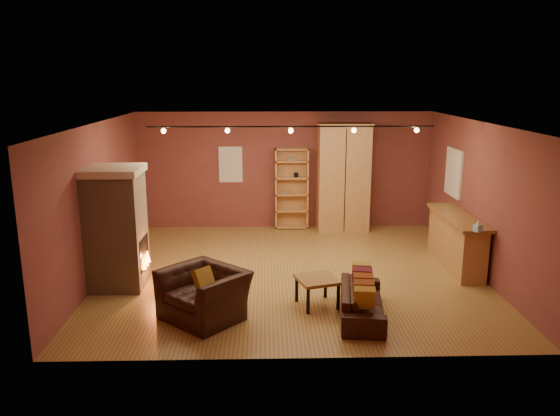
{
  "coord_description": "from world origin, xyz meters",
  "views": [
    {
      "loc": [
        -0.47,
        -9.74,
        3.6
      ],
      "look_at": [
        -0.2,
        0.2,
        1.2
      ],
      "focal_mm": 35.0,
      "sensor_mm": 36.0,
      "label": 1
    }
  ],
  "objects_px": {
    "bar_counter": "(456,241)",
    "coffee_table": "(317,282)",
    "fireplace": "(117,228)",
    "bookcase": "(292,188)",
    "loveseat": "(362,295)",
    "armchair": "(204,286)",
    "armoire": "(343,177)"
  },
  "relations": [
    {
      "from": "bookcase",
      "to": "loveseat",
      "type": "height_order",
      "value": "bookcase"
    },
    {
      "from": "bar_counter",
      "to": "coffee_table",
      "type": "xyz_separation_m",
      "value": [
        -2.85,
        -1.77,
        -0.12
      ]
    },
    {
      "from": "bar_counter",
      "to": "armchair",
      "type": "distance_m",
      "value": 5.11
    },
    {
      "from": "bar_counter",
      "to": "coffee_table",
      "type": "height_order",
      "value": "bar_counter"
    },
    {
      "from": "bookcase",
      "to": "armchair",
      "type": "bearing_deg",
      "value": -107.11
    },
    {
      "from": "fireplace",
      "to": "loveseat",
      "type": "xyz_separation_m",
      "value": [
        4.05,
        -1.38,
        -0.72
      ]
    },
    {
      "from": "loveseat",
      "to": "armchair",
      "type": "xyz_separation_m",
      "value": [
        -2.42,
        0.01,
        0.17
      ]
    },
    {
      "from": "armoire",
      "to": "armchair",
      "type": "xyz_separation_m",
      "value": [
        -2.79,
        -4.89,
        -0.77
      ]
    },
    {
      "from": "armoire",
      "to": "coffee_table",
      "type": "height_order",
      "value": "armoire"
    },
    {
      "from": "fireplace",
      "to": "bar_counter",
      "type": "height_order",
      "value": "fireplace"
    },
    {
      "from": "bar_counter",
      "to": "loveseat",
      "type": "relative_size",
      "value": 1.27
    },
    {
      "from": "bookcase",
      "to": "coffee_table",
      "type": "xyz_separation_m",
      "value": [
        0.19,
        -4.69,
        -0.6
      ]
    },
    {
      "from": "armoire",
      "to": "coffee_table",
      "type": "distance_m",
      "value": 4.67
    },
    {
      "from": "loveseat",
      "to": "fireplace",
      "type": "bearing_deg",
      "value": 78.85
    },
    {
      "from": "bookcase",
      "to": "coffee_table",
      "type": "height_order",
      "value": "bookcase"
    },
    {
      "from": "fireplace",
      "to": "loveseat",
      "type": "bearing_deg",
      "value": -18.81
    },
    {
      "from": "bookcase",
      "to": "coffee_table",
      "type": "relative_size",
      "value": 2.55
    },
    {
      "from": "armoire",
      "to": "loveseat",
      "type": "distance_m",
      "value": 5.01
    },
    {
      "from": "bookcase",
      "to": "armchair",
      "type": "xyz_separation_m",
      "value": [
        -1.57,
        -5.11,
        -0.48
      ]
    },
    {
      "from": "bar_counter",
      "to": "fireplace",
      "type": "bearing_deg",
      "value": -172.49
    },
    {
      "from": "armoire",
      "to": "loveseat",
      "type": "bearing_deg",
      "value": -94.35
    },
    {
      "from": "bookcase",
      "to": "bar_counter",
      "type": "xyz_separation_m",
      "value": [
        3.04,
        -2.92,
        -0.47
      ]
    },
    {
      "from": "armchair",
      "to": "coffee_table",
      "type": "height_order",
      "value": "armchair"
    },
    {
      "from": "loveseat",
      "to": "armchair",
      "type": "relative_size",
      "value": 1.22
    },
    {
      "from": "armchair",
      "to": "bookcase",
      "type": "bearing_deg",
      "value": 115.08
    },
    {
      "from": "fireplace",
      "to": "armoire",
      "type": "relative_size",
      "value": 0.83
    },
    {
      "from": "fireplace",
      "to": "coffee_table",
      "type": "xyz_separation_m",
      "value": [
        3.39,
        -0.94,
        -0.66
      ]
    },
    {
      "from": "fireplace",
      "to": "armoire",
      "type": "xyz_separation_m",
      "value": [
        4.42,
        3.52,
        0.22
      ]
    },
    {
      "from": "fireplace",
      "to": "bookcase",
      "type": "xyz_separation_m",
      "value": [
        3.2,
        3.75,
        -0.06
      ]
    },
    {
      "from": "fireplace",
      "to": "loveseat",
      "type": "height_order",
      "value": "fireplace"
    },
    {
      "from": "armchair",
      "to": "coffee_table",
      "type": "bearing_deg",
      "value": 55.64
    },
    {
      "from": "bookcase",
      "to": "loveseat",
      "type": "relative_size",
      "value": 1.16
    }
  ]
}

